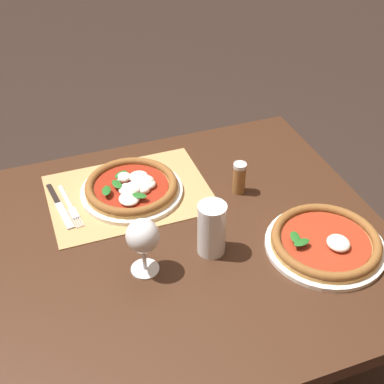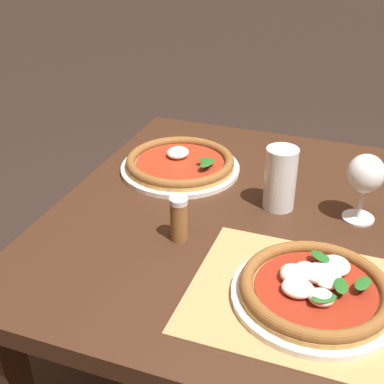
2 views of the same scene
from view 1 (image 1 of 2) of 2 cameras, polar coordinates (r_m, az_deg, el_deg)
name	(u,v)px [view 1 (image 1 of 2)]	position (r m, az deg, el deg)	size (l,w,h in m)	color
dining_table	(120,280)	(1.44, -7.67, -9.30)	(1.43, 0.96, 0.74)	#382114
paper_placemat	(129,193)	(1.55, -6.73, -0.13)	(0.46, 0.34, 0.00)	#A88451
pizza_near	(132,187)	(1.54, -6.42, 0.50)	(0.29, 0.29, 0.05)	silver
pizza_far	(326,242)	(1.40, 14.08, -5.23)	(0.31, 0.31, 0.05)	silver
wine_glass	(143,238)	(1.25, -5.28, -4.91)	(0.08, 0.08, 0.16)	silver
pint_glass	(212,230)	(1.32, 2.11, -4.03)	(0.07, 0.07, 0.15)	silver
fork	(70,206)	(1.53, -12.89, -1.47)	(0.04, 0.20, 0.00)	#B7B7BC
knife	(59,206)	(1.54, -13.97, -1.44)	(0.05, 0.22, 0.01)	black
pepper_shaker	(239,178)	(1.53, 5.06, 1.53)	(0.04, 0.04, 0.10)	brown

